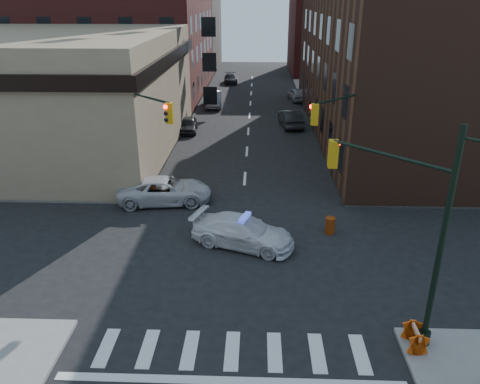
# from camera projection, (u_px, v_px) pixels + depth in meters

# --- Properties ---
(ground) EXTENTS (140.00, 140.00, 0.00)m
(ground) POSITION_uv_depth(u_px,v_px,m) (239.00, 253.00, 22.79)
(ground) COLOR black
(ground) RESTS_ON ground
(sidewalk_nw) EXTENTS (34.00, 54.50, 0.15)m
(sidewalk_nw) POSITION_uv_depth(u_px,v_px,m) (50.00, 103.00, 53.66)
(sidewalk_nw) COLOR gray
(sidewalk_nw) RESTS_ON ground
(sidewalk_ne) EXTENTS (34.00, 54.50, 0.15)m
(sidewalk_ne) POSITION_uv_depth(u_px,v_px,m) (456.00, 107.00, 52.13)
(sidewalk_ne) COLOR gray
(sidewalk_ne) RESTS_ON ground
(bank_building) EXTENTS (22.00, 22.00, 9.00)m
(bank_building) POSITION_uv_depth(u_px,v_px,m) (32.00, 93.00, 36.78)
(bank_building) COLOR #91815F
(bank_building) RESTS_ON ground
(commercial_row_ne) EXTENTS (14.00, 34.00, 14.00)m
(commercial_row_ne) POSITION_uv_depth(u_px,v_px,m) (399.00, 53.00, 40.33)
(commercial_row_ne) COLOR #45281B
(commercial_row_ne) RESTS_ON ground
(filler_nw) EXTENTS (20.00, 18.00, 16.00)m
(filler_nw) POSITION_uv_depth(u_px,v_px,m) (157.00, 18.00, 77.26)
(filler_nw) COLOR brown
(filler_nw) RESTS_ON ground
(filler_ne) EXTENTS (16.00, 16.00, 12.00)m
(filler_ne) POSITION_uv_depth(u_px,v_px,m) (342.00, 33.00, 73.35)
(filler_ne) COLOR #5C1F1D
(filler_ne) RESTS_ON ground
(signal_pole_se) EXTENTS (5.40, 5.27, 8.00)m
(signal_pole_se) POSITION_uv_depth(u_px,v_px,m) (412.00, 221.00, 15.70)
(signal_pole_se) COLOR black
(signal_pole_se) RESTS_ON sidewalk_se
(signal_pole_nw) EXTENTS (3.58, 3.67, 8.00)m
(signal_pole_nw) POSITION_uv_depth(u_px,v_px,m) (139.00, 135.00, 26.20)
(signal_pole_nw) COLOR black
(signal_pole_nw) RESTS_ON sidewalk_nw
(signal_pole_ne) EXTENTS (3.67, 3.58, 8.00)m
(signal_pole_ne) POSITION_uv_depth(u_px,v_px,m) (348.00, 137.00, 25.82)
(signal_pole_ne) COLOR black
(signal_pole_ne) RESTS_ON sidewalk_ne
(tree_ne_near) EXTENTS (3.00, 3.00, 4.85)m
(tree_ne_near) POSITION_uv_depth(u_px,v_px,m) (327.00, 86.00, 45.10)
(tree_ne_near) COLOR black
(tree_ne_near) RESTS_ON sidewalk_ne
(tree_ne_far) EXTENTS (3.00, 3.00, 4.85)m
(tree_ne_far) POSITION_uv_depth(u_px,v_px,m) (317.00, 73.00, 52.46)
(tree_ne_far) COLOR black
(tree_ne_far) RESTS_ON sidewalk_ne
(police_car) EXTENTS (5.59, 3.71, 1.50)m
(police_car) POSITION_uv_depth(u_px,v_px,m) (243.00, 232.00, 23.22)
(police_car) COLOR white
(police_car) RESTS_ON ground
(pickup) EXTENTS (5.84, 3.22, 1.55)m
(pickup) POSITION_uv_depth(u_px,v_px,m) (165.00, 190.00, 28.07)
(pickup) COLOR silver
(pickup) RESTS_ON ground
(parked_car_wnear) EXTENTS (1.82, 3.99, 1.33)m
(parked_car_wnear) POSITION_uv_depth(u_px,v_px,m) (188.00, 125.00, 42.65)
(parked_car_wnear) COLOR black
(parked_car_wnear) RESTS_ON ground
(parked_car_wfar) EXTENTS (2.11, 5.09, 1.64)m
(parked_car_wfar) POSITION_uv_depth(u_px,v_px,m) (214.00, 99.00, 52.30)
(parked_car_wfar) COLOR gray
(parked_car_wfar) RESTS_ON ground
(parked_car_wdeep) EXTENTS (2.16, 4.54, 1.28)m
(parked_car_wdeep) POSITION_uv_depth(u_px,v_px,m) (231.00, 79.00, 66.14)
(parked_car_wdeep) COLOR black
(parked_car_wdeep) RESTS_ON ground
(parked_car_enear) EXTENTS (2.28, 5.01, 1.59)m
(parked_car_enear) POSITION_uv_depth(u_px,v_px,m) (291.00, 118.00, 44.31)
(parked_car_enear) COLOR black
(parked_car_enear) RESTS_ON ground
(parked_car_efar) EXTENTS (2.32, 4.53, 1.48)m
(parked_car_efar) POSITION_uv_depth(u_px,v_px,m) (297.00, 94.00, 55.27)
(parked_car_efar) COLOR #919399
(parked_car_efar) RESTS_ON ground
(pedestrian_a) EXTENTS (0.68, 0.65, 1.56)m
(pedestrian_a) POSITION_uv_depth(u_px,v_px,m) (136.00, 185.00, 28.37)
(pedestrian_a) COLOR black
(pedestrian_a) RESTS_ON sidewalk_nw
(pedestrian_b) EXTENTS (1.01, 0.83, 1.92)m
(pedestrian_b) POSITION_uv_depth(u_px,v_px,m) (86.00, 170.00, 30.29)
(pedestrian_b) COLOR black
(pedestrian_b) RESTS_ON sidewalk_nw
(pedestrian_c) EXTENTS (1.06, 1.00, 1.76)m
(pedestrian_c) POSITION_uv_depth(u_px,v_px,m) (63.00, 184.00, 28.27)
(pedestrian_c) COLOR #222833
(pedestrian_c) RESTS_ON sidewalk_nw
(barrel_road) EXTENTS (0.66, 0.66, 0.91)m
(barrel_road) POSITION_uv_depth(u_px,v_px,m) (330.00, 225.00, 24.50)
(barrel_road) COLOR #E4480A
(barrel_road) RESTS_ON ground
(barrel_bank) EXTENTS (0.82, 0.82, 1.13)m
(barrel_bank) POSITION_uv_depth(u_px,v_px,m) (151.00, 195.00, 27.90)
(barrel_bank) COLOR red
(barrel_bank) RESTS_ON ground
(barricade_se_a) EXTENTS (0.54, 1.07, 0.80)m
(barricade_se_a) POSITION_uv_depth(u_px,v_px,m) (415.00, 338.00, 16.35)
(barricade_se_a) COLOR red
(barricade_se_a) RESTS_ON sidewalk_se
(barricade_nw_a) EXTENTS (1.17, 0.67, 0.84)m
(barricade_nw_a) POSITION_uv_depth(u_px,v_px,m) (137.00, 191.00, 28.57)
(barricade_nw_a) COLOR #CF4B09
(barricade_nw_a) RESTS_ON sidewalk_nw
(barricade_nw_b) EXTENTS (1.08, 0.56, 0.80)m
(barricade_nw_b) POSITION_uv_depth(u_px,v_px,m) (96.00, 191.00, 28.58)
(barricade_nw_b) COLOR #E0510A
(barricade_nw_b) RESTS_ON sidewalk_nw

